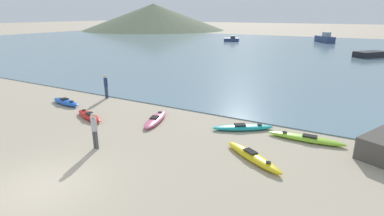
{
  "coord_description": "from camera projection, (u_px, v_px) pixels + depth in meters",
  "views": [
    {
      "loc": [
        9.1,
        -5.4,
        5.81
      ],
      "look_at": [
        0.86,
        9.28,
        0.5
      ],
      "focal_mm": 28.0,
      "sensor_mm": 36.0,
      "label": 1
    }
  ],
  "objects": [
    {
      "name": "kayak_on_sand_3",
      "position": [
        253.0,
        157.0,
        12.4
      ],
      "size": [
        3.13,
        2.25,
        0.36
      ],
      "color": "yellow",
      "rests_on": "ground_plane"
    },
    {
      "name": "ground_plane",
      "position": [
        41.0,
        187.0,
        10.49
      ],
      "size": [
        400.0,
        400.0,
        0.0
      ],
      "primitive_type": "plane",
      "color": "tan"
    },
    {
      "name": "kayak_on_sand_2",
      "position": [
        66.0,
        102.0,
        20.03
      ],
      "size": [
        2.84,
        1.16,
        0.4
      ],
      "color": "blue",
      "rests_on": "ground_plane"
    },
    {
      "name": "kayak_on_sand_4",
      "position": [
        306.0,
        138.0,
        14.29
      ],
      "size": [
        3.59,
        0.78,
        0.31
      ],
      "color": "#8CCC2D",
      "rests_on": "ground_plane"
    },
    {
      "name": "far_hill_left",
      "position": [
        154.0,
        17.0,
        110.92
      ],
      "size": [
        52.15,
        52.15,
        9.42
      ],
      "primitive_type": "cone",
      "color": "#5B664C",
      "rests_on": "ground_plane"
    },
    {
      "name": "kayak_on_sand_0",
      "position": [
        243.0,
        127.0,
        15.66
      ],
      "size": [
        3.09,
        2.35,
        0.31
      ],
      "color": "teal",
      "rests_on": "ground_plane"
    },
    {
      "name": "kayak_on_sand_5",
      "position": [
        89.0,
        116.0,
        17.35
      ],
      "size": [
        2.77,
        1.55,
        0.37
      ],
      "color": "red",
      "rests_on": "ground_plane"
    },
    {
      "name": "moored_boat_1",
      "position": [
        325.0,
        39.0,
        63.02
      ],
      "size": [
        4.6,
        5.77,
        2.12
      ],
      "color": "navy",
      "rests_on": "bay_water"
    },
    {
      "name": "kayak_on_sand_1",
      "position": [
        155.0,
        119.0,
        16.84
      ],
      "size": [
        1.56,
        3.09,
        0.34
      ],
      "color": "#E5668C",
      "rests_on": "ground_plane"
    },
    {
      "name": "person_near_waterline",
      "position": [
        106.0,
        85.0,
        21.3
      ],
      "size": [
        0.35,
        0.31,
        1.72
      ],
      "color": "#384260",
      "rests_on": "ground_plane"
    },
    {
      "name": "bay_water",
      "position": [
        296.0,
        52.0,
        47.96
      ],
      "size": [
        160.0,
        70.0,
        0.06
      ],
      "primitive_type": "cube",
      "color": "slate",
      "rests_on": "ground_plane"
    },
    {
      "name": "moored_boat_0",
      "position": [
        231.0,
        39.0,
        65.17
      ],
      "size": [
        3.53,
        2.8,
        1.19
      ],
      "color": "navy",
      "rests_on": "bay_water"
    },
    {
      "name": "person_near_foreground",
      "position": [
        94.0,
        128.0,
        13.23
      ],
      "size": [
        0.34,
        0.28,
        1.69
      ],
      "color": "#4C4C4C",
      "rests_on": "ground_plane"
    },
    {
      "name": "moored_boat_2",
      "position": [
        370.0,
        54.0,
        41.46
      ],
      "size": [
        4.3,
        4.64,
        0.8
      ],
      "color": "black",
      "rests_on": "bay_water"
    }
  ]
}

